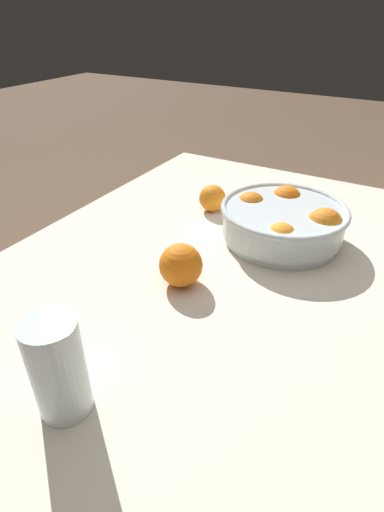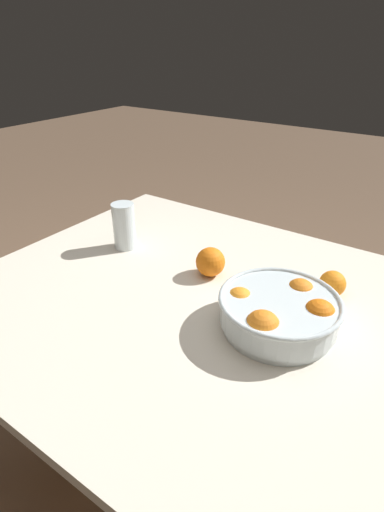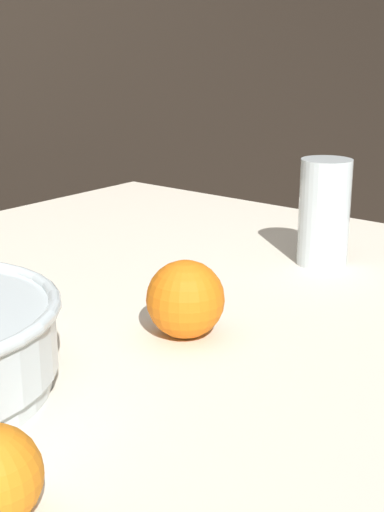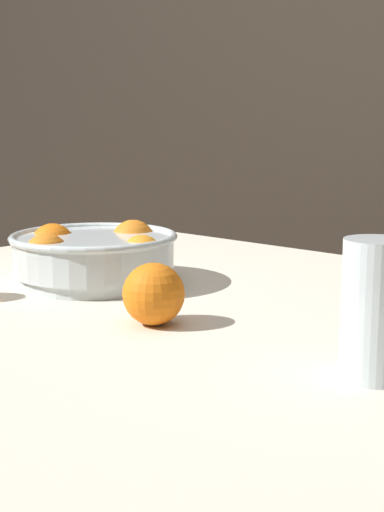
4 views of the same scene
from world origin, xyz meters
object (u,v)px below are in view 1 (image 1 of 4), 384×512
at_px(fruit_bowl, 285,221).
at_px(juice_glass, 59,372).
at_px(orange_loose_front, 181,265).
at_px(orange_loose_near_bowl, 212,198).

height_order(fruit_bowl, juice_glass, juice_glass).
height_order(juice_glass, orange_loose_front, juice_glass).
distance_m(fruit_bowl, orange_loose_near_bowl, 0.22).
distance_m(juice_glass, orange_loose_near_bowl, 0.64).
xyz_separation_m(fruit_bowl, orange_loose_near_bowl, (-0.06, -0.21, -0.01)).
height_order(orange_loose_near_bowl, orange_loose_front, orange_loose_front).
distance_m(juice_glass, orange_loose_front, 0.32).
bearing_deg(juice_glass, orange_loose_near_bowl, -170.49).
relative_size(fruit_bowl, juice_glass, 1.89).
bearing_deg(orange_loose_near_bowl, orange_loose_front, 16.78).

